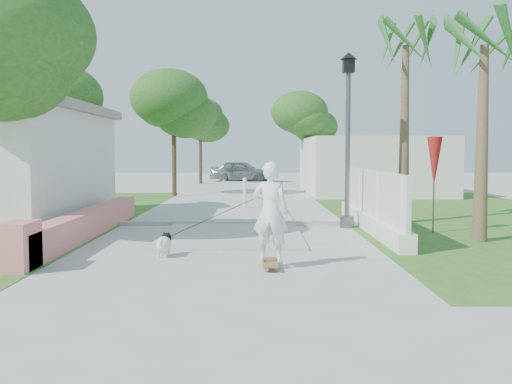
{
  "coord_description": "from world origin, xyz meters",
  "views": [
    {
      "loc": [
        0.54,
        -9.01,
        1.93
      ],
      "look_at": [
        0.56,
        2.88,
        1.1
      ],
      "focal_mm": 40.0,
      "sensor_mm": 36.0,
      "label": 1
    }
  ],
  "objects_px": {
    "street_lamp": "(348,133)",
    "patio_umbrella": "(434,163)",
    "bollard": "(245,193)",
    "parked_car": "(242,171)",
    "dog": "(164,244)",
    "skateboarder": "(219,218)"
  },
  "relations": [
    {
      "from": "patio_umbrella",
      "to": "parked_car",
      "type": "distance_m",
      "value": 24.54
    },
    {
      "from": "skateboarder",
      "to": "parked_car",
      "type": "distance_m",
      "value": 27.56
    },
    {
      "from": "dog",
      "to": "bollard",
      "type": "bearing_deg",
      "value": 86.56
    },
    {
      "from": "dog",
      "to": "skateboarder",
      "type": "bearing_deg",
      "value": -21.27
    },
    {
      "from": "skateboarder",
      "to": "dog",
      "type": "relative_size",
      "value": 3.53
    },
    {
      "from": "bollard",
      "to": "dog",
      "type": "relative_size",
      "value": 1.68
    },
    {
      "from": "street_lamp",
      "to": "bollard",
      "type": "relative_size",
      "value": 4.07
    },
    {
      "from": "parked_car",
      "to": "street_lamp",
      "type": "bearing_deg",
      "value": -160.67
    },
    {
      "from": "bollard",
      "to": "dog",
      "type": "distance_m",
      "value": 8.66
    },
    {
      "from": "street_lamp",
      "to": "dog",
      "type": "distance_m",
      "value": 6.13
    },
    {
      "from": "bollard",
      "to": "patio_umbrella",
      "type": "bearing_deg",
      "value": -50.09
    },
    {
      "from": "dog",
      "to": "parked_car",
      "type": "xyz_separation_m",
      "value": [
        0.82,
        27.03,
        0.45
      ]
    },
    {
      "from": "street_lamp",
      "to": "bollard",
      "type": "distance_m",
      "value": 5.56
    },
    {
      "from": "street_lamp",
      "to": "parked_car",
      "type": "relative_size",
      "value": 1.09
    },
    {
      "from": "street_lamp",
      "to": "dog",
      "type": "height_order",
      "value": "street_lamp"
    },
    {
      "from": "skateboarder",
      "to": "dog",
      "type": "xyz_separation_m",
      "value": [
        -1.06,
        0.53,
        -0.54
      ]
    },
    {
      "from": "dog",
      "to": "parked_car",
      "type": "bearing_deg",
      "value": 93.77
    },
    {
      "from": "parked_car",
      "to": "dog",
      "type": "bearing_deg",
      "value": -170.39
    },
    {
      "from": "dog",
      "to": "street_lamp",
      "type": "bearing_deg",
      "value": 50.53
    },
    {
      "from": "bollard",
      "to": "parked_car",
      "type": "relative_size",
      "value": 0.27
    },
    {
      "from": "street_lamp",
      "to": "patio_umbrella",
      "type": "bearing_deg",
      "value": -27.76
    },
    {
      "from": "street_lamp",
      "to": "patio_umbrella",
      "type": "distance_m",
      "value": 2.27
    }
  ]
}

